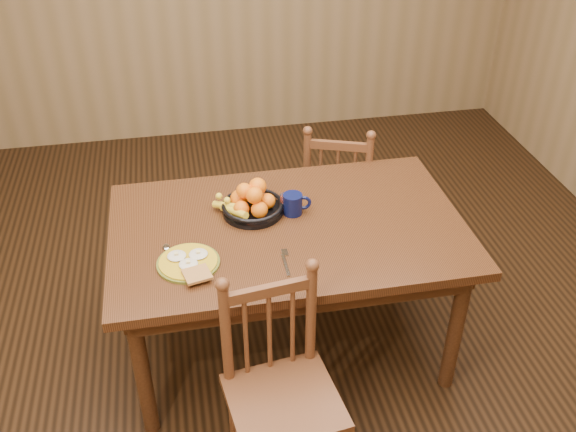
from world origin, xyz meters
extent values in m
cube|color=black|center=(0.00, 0.00, 0.00)|extent=(4.50, 5.00, 0.01)
cube|color=black|center=(0.00, 0.00, 0.73)|extent=(1.60, 1.00, 0.04)
cube|color=black|center=(0.00, 0.42, 0.65)|extent=(1.40, 0.04, 0.10)
cube|color=black|center=(0.00, -0.42, 0.65)|extent=(1.40, 0.04, 0.10)
cube|color=black|center=(0.72, 0.00, 0.65)|extent=(0.04, 0.84, 0.10)
cube|color=black|center=(-0.72, 0.00, 0.65)|extent=(0.04, 0.84, 0.10)
cylinder|color=black|center=(-0.70, -0.40, 0.35)|extent=(0.07, 0.07, 0.70)
cylinder|color=black|center=(0.70, -0.40, 0.35)|extent=(0.07, 0.07, 0.70)
cylinder|color=black|center=(-0.70, 0.40, 0.35)|extent=(0.07, 0.07, 0.70)
cylinder|color=black|center=(0.70, 0.40, 0.35)|extent=(0.07, 0.07, 0.70)
cube|color=#502C18|center=(0.44, 0.73, 0.42)|extent=(0.51, 0.50, 0.04)
cylinder|color=#502C18|center=(0.65, 0.83, 0.20)|extent=(0.03, 0.03, 0.40)
cylinder|color=#502C18|center=(0.34, 0.94, 0.20)|extent=(0.03, 0.03, 0.40)
cylinder|color=#502C18|center=(0.54, 0.53, 0.20)|extent=(0.03, 0.03, 0.40)
cylinder|color=#502C18|center=(0.23, 0.64, 0.20)|extent=(0.03, 0.03, 0.40)
cylinder|color=#502C18|center=(0.54, 0.51, 0.65)|extent=(0.04, 0.04, 0.48)
cylinder|color=#502C18|center=(0.22, 0.62, 0.65)|extent=(0.04, 0.04, 0.48)
cylinder|color=#502C18|center=(0.38, 0.57, 0.61)|extent=(0.02, 0.02, 0.37)
cube|color=#502C18|center=(0.38, 0.57, 0.82)|extent=(0.32, 0.14, 0.05)
cube|color=#502C18|center=(-0.15, -0.72, 0.43)|extent=(0.47, 0.45, 0.04)
cylinder|color=#502C18|center=(-0.35, -0.58, 0.21)|extent=(0.03, 0.03, 0.41)
cylinder|color=#502C18|center=(0.00, -0.54, 0.21)|extent=(0.03, 0.03, 0.41)
cylinder|color=#502C18|center=(-0.35, -0.57, 0.68)|extent=(0.04, 0.04, 0.50)
cylinder|color=#502C18|center=(-0.01, -0.52, 0.68)|extent=(0.04, 0.04, 0.50)
cylinder|color=#502C18|center=(-0.18, -0.54, 0.63)|extent=(0.02, 0.02, 0.38)
cube|color=#502C18|center=(-0.18, -0.54, 0.85)|extent=(0.34, 0.07, 0.05)
cylinder|color=#59601E|center=(-0.46, -0.20, 0.76)|extent=(0.26, 0.26, 0.01)
cylinder|color=gold|center=(-0.46, -0.20, 0.76)|extent=(0.24, 0.24, 0.01)
ellipsoid|color=silver|center=(-0.51, -0.17, 0.77)|extent=(0.08, 0.08, 0.01)
cube|color=#F2E08C|center=(-0.51, -0.17, 0.79)|extent=(0.02, 0.02, 0.01)
ellipsoid|color=silver|center=(-0.42, -0.17, 0.77)|extent=(0.08, 0.08, 0.01)
cube|color=#F2E08C|center=(-0.42, -0.17, 0.79)|extent=(0.02, 0.02, 0.01)
ellipsoid|color=silver|center=(-0.46, -0.23, 0.77)|extent=(0.08, 0.08, 0.01)
cube|color=#F2E08C|center=(-0.46, -0.23, 0.79)|extent=(0.02, 0.02, 0.01)
cube|color=brown|center=(-0.43, -0.31, 0.78)|extent=(0.13, 0.12, 0.01)
cube|color=silver|center=(-0.06, -0.29, 0.75)|extent=(0.01, 0.15, 0.00)
cube|color=silver|center=(-0.05, -0.20, 0.75)|extent=(0.03, 0.05, 0.00)
cube|color=silver|center=(-0.53, -0.14, 0.75)|extent=(0.07, 0.11, 0.00)
ellipsoid|color=silver|center=(-0.55, -0.07, 0.76)|extent=(0.03, 0.04, 0.01)
cylinder|color=#090F36|center=(0.04, 0.09, 0.80)|extent=(0.09, 0.09, 0.10)
torus|color=#090F36|center=(0.09, 0.09, 0.80)|extent=(0.07, 0.02, 0.07)
cylinder|color=black|center=(0.04, 0.09, 0.85)|extent=(0.08, 0.08, 0.00)
cylinder|color=silver|center=(0.01, 0.11, 0.80)|extent=(0.06, 0.06, 0.09)
cylinder|color=maroon|center=(0.01, 0.11, 0.79)|extent=(0.05, 0.05, 0.07)
cylinder|color=black|center=(-0.14, 0.13, 0.76)|extent=(0.28, 0.28, 0.02)
torus|color=black|center=(-0.14, 0.13, 0.80)|extent=(0.29, 0.29, 0.02)
cylinder|color=black|center=(-0.14, 0.13, 0.75)|extent=(0.10, 0.10, 0.01)
sphere|color=orange|center=(-0.07, 0.13, 0.81)|extent=(0.07, 0.07, 0.07)
sphere|color=orange|center=(-0.12, 0.20, 0.81)|extent=(0.08, 0.08, 0.08)
sphere|color=orange|center=(-0.20, 0.17, 0.81)|extent=(0.08, 0.08, 0.08)
sphere|color=orange|center=(-0.20, 0.09, 0.81)|extent=(0.07, 0.07, 0.07)
sphere|color=orange|center=(-0.12, 0.06, 0.81)|extent=(0.08, 0.08, 0.08)
sphere|color=orange|center=(-0.11, 0.16, 0.87)|extent=(0.08, 0.08, 0.08)
sphere|color=orange|center=(-0.18, 0.14, 0.87)|extent=(0.07, 0.07, 0.07)
sphere|color=orange|center=(-0.14, 0.09, 0.87)|extent=(0.08, 0.08, 0.08)
cylinder|color=yellow|center=(-0.23, 0.09, 0.80)|extent=(0.10, 0.17, 0.07)
cylinder|color=yellow|center=(-0.25, 0.14, 0.80)|extent=(0.14, 0.15, 0.07)
camera|label=1|loc=(-0.45, -2.34, 2.42)|focal=40.00mm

